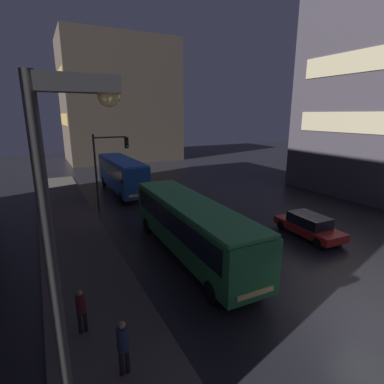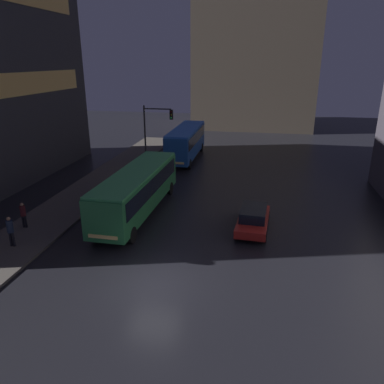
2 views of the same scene
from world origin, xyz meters
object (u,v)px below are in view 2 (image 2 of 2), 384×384
Objects in this scene: bus_far at (186,140)px; car_taxi at (253,218)px; pedestrian_mid at (10,229)px; bus_near at (137,187)px; pedestrian_near at (23,213)px; traffic_light_main at (154,127)px.

car_taxi is (7.73, -16.59, -1.35)m from bus_far.
bus_near is at bearing -130.53° from pedestrian_mid.
traffic_light_main is at bearing 117.42° from pedestrian_near.
traffic_light_main is at bearing 62.63° from bus_far.
traffic_light_main is at bearing -78.86° from bus_near.
bus_far is at bearing -89.62° from bus_near.
car_taxi is 14.48m from pedestrian_near.
bus_near is 6.95× the size of pedestrian_near.
traffic_light_main is at bearing -47.91° from car_taxi.
bus_far is at bearing 114.81° from pedestrian_near.
pedestrian_mid is at bearing 24.34° from car_taxi.
traffic_light_main is (3.45, 17.47, 2.91)m from pedestrian_mid.
pedestrian_near is 2.58m from pedestrian_mid.
pedestrian_mid is (-5.42, -6.25, -0.72)m from bus_near.
bus_far is 2.23× the size of car_taxi.
bus_far is 5.22m from traffic_light_main.
bus_far is 1.70× the size of traffic_light_main.
pedestrian_near is (-14.21, -2.73, 0.37)m from car_taxi.
bus_far is at bearing 62.93° from traffic_light_main.
pedestrian_mid is 18.05m from traffic_light_main.
pedestrian_near is 0.27× the size of traffic_light_main.
traffic_light_main is (-1.97, 11.22, 2.19)m from bus_near.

